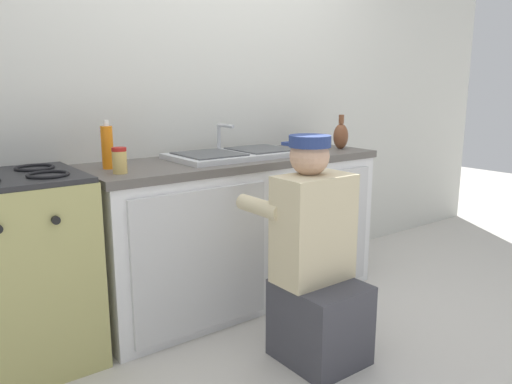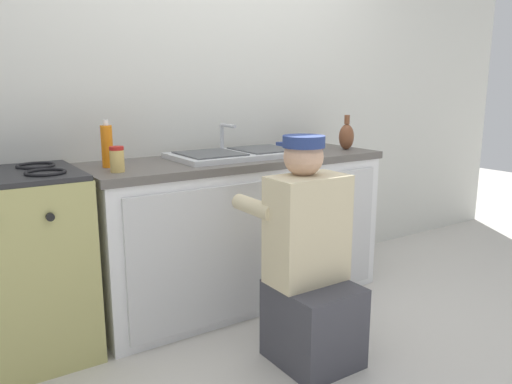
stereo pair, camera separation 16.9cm
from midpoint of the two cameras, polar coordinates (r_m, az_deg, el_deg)
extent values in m
plane|color=beige|center=(3.05, 2.71, -13.85)|extent=(12.00, 12.00, 0.00)
cube|color=silver|center=(3.29, -3.89, 10.63)|extent=(6.00, 0.10, 2.50)
cube|color=white|center=(3.12, -0.47, -4.67)|extent=(1.80, 0.60, 0.87)
cube|color=silver|center=(2.65, -4.67, -7.77)|extent=(0.79, 0.02, 0.76)
cube|color=silver|center=(3.14, 9.32, -4.72)|extent=(0.79, 0.02, 0.76)
cube|color=#5B5651|center=(3.02, -0.49, 3.62)|extent=(1.84, 0.62, 0.04)
cube|color=silver|center=(3.01, -0.49, 4.32)|extent=(0.80, 0.44, 0.03)
cube|color=#4C4F51|center=(2.91, -3.64, 4.40)|extent=(0.33, 0.35, 0.01)
cube|color=#4C4F51|center=(3.12, 2.45, 4.92)|extent=(0.33, 0.35, 0.01)
cylinder|color=#B7BABF|center=(3.17, -2.38, 6.05)|extent=(0.02, 0.02, 0.18)
cylinder|color=#B7BABF|center=(3.09, -1.62, 7.58)|extent=(0.02, 0.16, 0.02)
cube|color=tan|center=(2.68, -23.93, -8.12)|extent=(0.64, 0.60, 0.91)
cube|color=#262628|center=(2.57, -24.82, 1.73)|extent=(0.62, 0.59, 0.02)
torus|color=black|center=(2.47, -21.14, 2.10)|extent=(0.19, 0.19, 0.02)
torus|color=black|center=(2.70, -22.27, 2.81)|extent=(0.19, 0.19, 0.02)
cylinder|color=black|center=(2.31, -20.55, -2.71)|extent=(0.04, 0.02, 0.04)
cube|color=#3F3F47|center=(2.53, 8.52, -14.62)|extent=(0.36, 0.40, 0.40)
cube|color=beige|center=(2.40, 7.90, -4.27)|extent=(0.38, 0.22, 0.52)
sphere|color=tan|center=(2.36, 7.50, 4.03)|extent=(0.19, 0.19, 0.19)
cylinder|color=navy|center=(2.35, 7.55, 5.74)|extent=(0.20, 0.20, 0.06)
cube|color=navy|center=(2.42, 6.21, 5.50)|extent=(0.13, 0.09, 0.02)
cylinder|color=beige|center=(2.43, 1.83, -1.76)|extent=(0.08, 0.30, 0.08)
cylinder|color=beige|center=(2.64, 7.87, -0.77)|extent=(0.08, 0.30, 0.08)
ellipsoid|color=brown|center=(3.42, 11.70, 6.18)|extent=(0.10, 0.10, 0.17)
cylinder|color=brown|center=(3.41, 11.78, 8.10)|extent=(0.04, 0.04, 0.06)
cylinder|color=#335699|center=(3.42, 7.39, 5.69)|extent=(0.08, 0.08, 0.09)
torus|color=#335699|center=(3.46, 8.13, 5.82)|extent=(0.06, 0.01, 0.06)
cylinder|color=#DBB760|center=(2.55, -13.77, 3.44)|extent=(0.07, 0.07, 0.11)
cylinder|color=#B21E19|center=(2.54, -13.84, 4.87)|extent=(0.07, 0.07, 0.02)
cylinder|color=orange|center=(2.71, -14.94, 5.04)|extent=(0.06, 0.06, 0.22)
cylinder|color=white|center=(2.69, -15.09, 7.68)|extent=(0.03, 0.03, 0.03)
cylinder|color=red|center=(3.20, 8.80, 5.13)|extent=(0.04, 0.04, 0.08)
cylinder|color=black|center=(3.20, 8.83, 6.06)|extent=(0.04, 0.04, 0.02)
camera|label=1|loc=(0.08, -88.32, 0.36)|focal=35.00mm
camera|label=2|loc=(0.08, 91.68, -0.36)|focal=35.00mm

